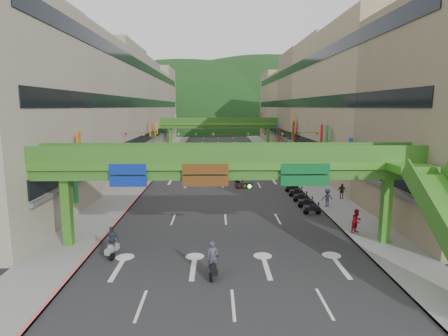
% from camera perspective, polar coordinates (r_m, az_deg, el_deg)
% --- Properties ---
extents(ground, '(320.00, 320.00, 0.00)m').
position_cam_1_polar(ground, '(21.24, 1.14, -17.48)').
color(ground, black).
rests_on(ground, ground).
extents(road_slab, '(18.00, 140.00, 0.02)m').
position_cam_1_polar(road_slab, '(69.60, -0.59, 1.45)').
color(road_slab, '#28282B').
rests_on(road_slab, ground).
extents(sidewalk_left, '(4.00, 140.00, 0.15)m').
position_cam_1_polar(sidewalk_left, '(70.33, -9.59, 1.45)').
color(sidewalk_left, gray).
rests_on(sidewalk_left, ground).
extents(sidewalk_right, '(4.00, 140.00, 0.15)m').
position_cam_1_polar(sidewalk_right, '(70.59, 8.38, 1.51)').
color(sidewalk_right, gray).
rests_on(sidewalk_right, ground).
extents(curb_left, '(0.20, 140.00, 0.18)m').
position_cam_1_polar(curb_left, '(70.08, -8.05, 1.47)').
color(curb_left, '#CC5959').
rests_on(curb_left, ground).
extents(curb_right, '(0.20, 140.00, 0.18)m').
position_cam_1_polar(curb_right, '(70.29, 6.85, 1.52)').
color(curb_right, gray).
rests_on(curb_right, ground).
extents(building_row_left, '(12.80, 95.00, 19.00)m').
position_cam_1_polar(building_row_left, '(71.27, -16.20, 8.89)').
color(building_row_left, '#9E937F').
rests_on(building_row_left, ground).
extents(building_row_right, '(12.80, 95.00, 19.00)m').
position_cam_1_polar(building_row_right, '(71.71, 14.89, 8.94)').
color(building_row_right, gray).
rests_on(building_row_right, ground).
extents(overpass_near, '(28.00, 12.27, 7.10)m').
position_cam_1_polar(overpass_near, '(24.77, 2.81, -0.84)').
color(overpass_near, '#4C9E2D').
rests_on(overpass_near, ground).
extents(overpass_far, '(28.00, 2.20, 7.10)m').
position_cam_1_polar(overpass_far, '(84.05, -0.72, 6.50)').
color(overpass_far, '#4C9E2D').
rests_on(overpass_far, ground).
extents(hill_left, '(168.00, 140.00, 112.00)m').
position_cam_1_polar(hill_left, '(179.75, -5.84, 6.25)').
color(hill_left, '#1C4419').
rests_on(hill_left, ground).
extents(hill_right, '(208.00, 176.00, 128.00)m').
position_cam_1_polar(hill_right, '(200.84, 6.15, 6.57)').
color(hill_right, '#1C4419').
rests_on(hill_right, ground).
extents(bunting_string, '(26.00, 0.36, 0.47)m').
position_cam_1_polar(bunting_string, '(49.08, -0.31, 5.12)').
color(bunting_string, black).
rests_on(bunting_string, ground).
extents(scooter_rider_near, '(0.73, 1.59, 2.13)m').
position_cam_1_polar(scooter_rider_near, '(21.71, -1.73, -13.94)').
color(scooter_rider_near, black).
rests_on(scooter_rider_near, ground).
extents(scooter_rider_mid, '(0.84, 1.58, 1.85)m').
position_cam_1_polar(scooter_rider_mid, '(45.51, 2.09, -1.61)').
color(scooter_rider_mid, black).
rests_on(scooter_rider_mid, ground).
extents(scooter_rider_left, '(1.06, 1.57, 2.04)m').
position_cam_1_polar(scooter_rider_left, '(25.40, -16.74, -10.76)').
color(scooter_rider_left, gray).
rests_on(scooter_rider_left, ground).
extents(scooter_rider_far, '(0.93, 1.60, 2.17)m').
position_cam_1_polar(scooter_rider_far, '(59.54, -5.71, 1.12)').
color(scooter_rider_far, maroon).
rests_on(scooter_rider_far, ground).
extents(parked_scooter_row, '(1.60, 9.35, 1.08)m').
position_cam_1_polar(parked_scooter_row, '(38.71, 11.67, -4.39)').
color(parked_scooter_row, black).
rests_on(parked_scooter_row, ground).
extents(car_silver, '(1.81, 3.94, 1.25)m').
position_cam_1_polar(car_silver, '(55.16, -7.69, -0.08)').
color(car_silver, silver).
rests_on(car_silver, ground).
extents(car_yellow, '(1.97, 3.82, 1.24)m').
position_cam_1_polar(car_yellow, '(61.06, 0.48, 0.91)').
color(car_yellow, orange).
rests_on(car_yellow, ground).
extents(pedestrian_red, '(1.11, 1.04, 1.82)m').
position_cam_1_polar(pedestrian_red, '(30.23, 19.55, -7.88)').
color(pedestrian_red, red).
rests_on(pedestrian_red, ground).
extents(pedestrian_dark, '(0.94, 0.40, 1.60)m').
position_cam_1_polar(pedestrian_dark, '(40.63, 17.48, -3.57)').
color(pedestrian_dark, black).
rests_on(pedestrian_dark, ground).
extents(pedestrian_blue, '(0.87, 0.64, 1.71)m').
position_cam_1_polar(pedestrian_blue, '(37.17, 15.42, -4.58)').
color(pedestrian_blue, '#3F4165').
rests_on(pedestrian_blue, ground).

